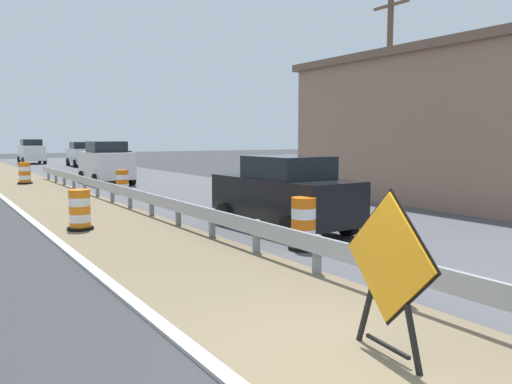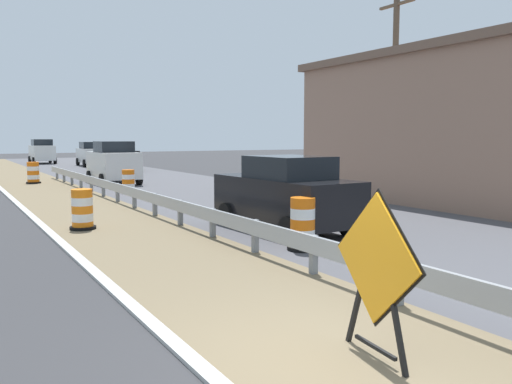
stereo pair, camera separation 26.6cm
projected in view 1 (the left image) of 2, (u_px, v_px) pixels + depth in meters
ground_plane at (339, 359)px, 5.82m from camera, size 160.00×160.00×0.00m
median_dirt_strip at (374, 349)px, 6.10m from camera, size 3.45×120.00×0.01m
warning_sign_diamond at (388, 265)px, 5.77m from camera, size 0.21×1.53×1.90m
traffic_barrel_nearest at (303, 226)px, 11.38m from camera, size 0.67×0.67×1.14m
traffic_barrel_close at (80, 212)px, 13.83m from camera, size 0.68×0.68×1.07m
traffic_barrel_mid at (122, 183)px, 22.88m from camera, size 0.68×0.68×1.01m
traffic_barrel_far at (25, 174)px, 27.43m from camera, size 0.74×0.74×1.12m
car_lead_near_lane at (284, 194)px, 13.63m from camera, size 2.16×4.43×1.95m
car_trailing_near_lane at (110, 157)px, 37.46m from camera, size 2.09×4.57×2.03m
car_lead_far_lane at (106, 163)px, 27.27m from camera, size 2.07×4.02×2.21m
car_mid_far_lane at (83, 154)px, 43.77m from camera, size 2.22×4.67×2.02m
car_trailing_far_lane at (31, 152)px, 47.89m from camera, size 2.02×4.02×2.22m
roadside_shop_near at (487, 127)px, 20.44m from camera, size 9.04×13.31×5.60m
utility_pole_near at (389, 92)px, 21.18m from camera, size 0.24×1.80×8.11m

